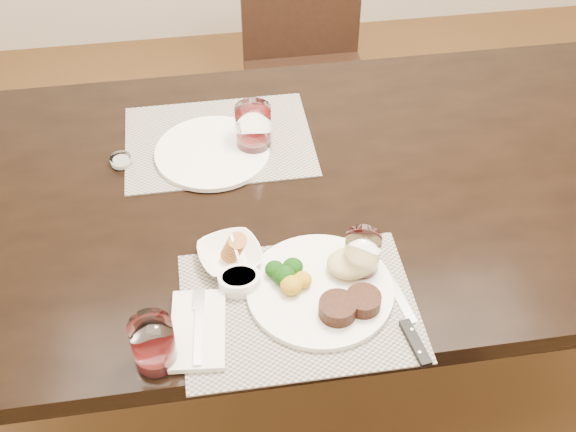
{
  "coord_description": "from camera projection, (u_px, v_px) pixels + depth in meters",
  "views": [
    {
      "loc": [
        -0.39,
        -1.23,
        1.87
      ],
      "look_at": [
        -0.23,
        -0.17,
        0.82
      ],
      "focal_mm": 45.0,
      "sensor_mm": 36.0,
      "label": 1
    }
  ],
  "objects": [
    {
      "name": "dining_table",
      "position": [
        371.0,
        203.0,
        1.76
      ],
      "size": [
        2.0,
        1.0,
        0.75
      ],
      "color": "black",
      "rests_on": "ground"
    },
    {
      "name": "far_plate",
      "position": [
        212.0,
        152.0,
        1.75
      ],
      "size": [
        0.28,
        0.28,
        0.01
      ],
      "primitive_type": "cylinder",
      "color": "white",
      "rests_on": "placemat_far"
    },
    {
      "name": "wine_glass_near",
      "position": [
        362.0,
        256.0,
        1.45
      ],
      "size": [
        0.07,
        0.07,
        0.1
      ],
      "rotation": [
        0.0,
        0.0,
        -0.36
      ],
      "color": "white",
      "rests_on": "placemat_near"
    },
    {
      "name": "placemat_near",
      "position": [
        299.0,
        307.0,
        1.42
      ],
      "size": [
        0.46,
        0.34,
        0.0
      ],
      "primitive_type": "cube",
      "color": "gray",
      "rests_on": "dining_table"
    },
    {
      "name": "salt_cellar",
      "position": [
        121.0,
        161.0,
        1.72
      ],
      "size": [
        0.05,
        0.05,
        0.02
      ],
      "rotation": [
        0.0,
        0.0,
        -0.35
      ],
      "color": "white",
      "rests_on": "dining_table"
    },
    {
      "name": "steak_knife",
      "position": [
        411.0,
        331.0,
        1.37
      ],
      "size": [
        0.04,
        0.25,
        0.01
      ],
      "rotation": [
        0.0,
        0.0,
        0.15
      ],
      "color": "silver",
      "rests_on": "placemat_near"
    },
    {
      "name": "placemat_far",
      "position": [
        219.0,
        141.0,
        1.79
      ],
      "size": [
        0.46,
        0.34,
        0.0
      ],
      "primitive_type": "cube",
      "color": "gray",
      "rests_on": "dining_table"
    },
    {
      "name": "ground_plane",
      "position": [
        354.0,
        360.0,
        2.22
      ],
      "size": [
        4.5,
        4.5,
        0.0
      ],
      "primitive_type": "plane",
      "color": "#4B3318",
      "rests_on": "ground"
    },
    {
      "name": "wine_glass_far",
      "position": [
        254.0,
        130.0,
        1.74
      ],
      "size": [
        0.09,
        0.09,
        0.12
      ],
      "rotation": [
        0.0,
        0.0,
        -0.23
      ],
      "color": "white",
      "rests_on": "placemat_far"
    },
    {
      "name": "sauce_ramekin",
      "position": [
        239.0,
        281.0,
        1.44
      ],
      "size": [
        0.09,
        0.13,
        0.07
      ],
      "rotation": [
        0.0,
        0.0,
        0.23
      ],
      "color": "white",
      "rests_on": "placemat_near"
    },
    {
      "name": "dinner_plate",
      "position": [
        327.0,
        287.0,
        1.43
      ],
      "size": [
        0.3,
        0.3,
        0.05
      ],
      "rotation": [
        0.0,
        0.0,
        0.1
      ],
      "color": "white",
      "rests_on": "placemat_near"
    },
    {
      "name": "cracker_bowl",
      "position": [
        230.0,
        255.0,
        1.49
      ],
      "size": [
        0.15,
        0.15,
        0.06
      ],
      "rotation": [
        0.0,
        0.0,
        0.23
      ],
      "color": "white",
      "rests_on": "placemat_near"
    },
    {
      "name": "chair_far",
      "position": [
        306.0,
        56.0,
        2.53
      ],
      "size": [
        0.42,
        0.42,
        0.9
      ],
      "color": "black",
      "rests_on": "ground"
    },
    {
      "name": "napkin_fork",
      "position": [
        198.0,
        329.0,
        1.37
      ],
      "size": [
        0.12,
        0.19,
        0.02
      ],
      "rotation": [
        0.0,
        0.0,
        -0.09
      ],
      "color": "silver",
      "rests_on": "placemat_near"
    },
    {
      "name": "wine_glass_side",
      "position": [
        154.0,
        346.0,
        1.3
      ],
      "size": [
        0.08,
        0.08,
        0.11
      ],
      "rotation": [
        0.0,
        0.0,
        0.44
      ],
      "color": "white",
      "rests_on": "dining_table"
    }
  ]
}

